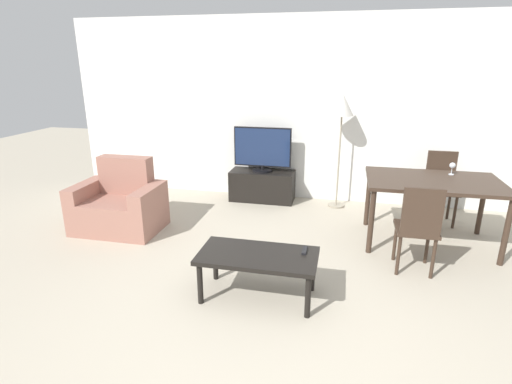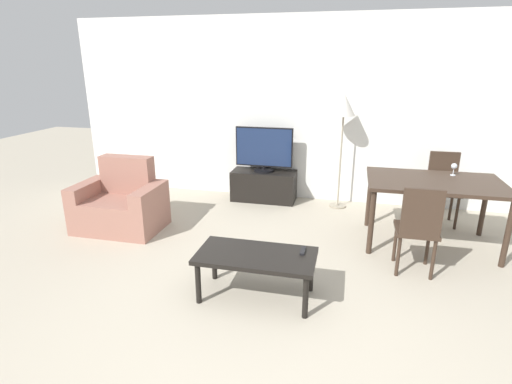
% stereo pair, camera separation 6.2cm
% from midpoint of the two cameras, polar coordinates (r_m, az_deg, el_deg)
% --- Properties ---
extents(ground_plane, '(18.00, 18.00, 0.00)m').
position_cam_midpoint_polar(ground_plane, '(3.14, 0.75, -22.56)').
color(ground_plane, '#B2A893').
extents(wall_back, '(7.66, 0.06, 2.70)m').
position_cam_midpoint_polar(wall_back, '(6.08, 8.15, 11.35)').
color(wall_back, white).
rests_on(wall_back, ground_plane).
extents(armchair, '(1.05, 0.72, 0.90)m').
position_cam_midpoint_polar(armchair, '(5.36, -19.19, -1.87)').
color(armchair, '#9E6B5B').
rests_on(armchair, ground_plane).
extents(tv_stand, '(0.97, 0.42, 0.46)m').
position_cam_midpoint_polar(tv_stand, '(6.14, 0.62, 0.91)').
color(tv_stand, black).
rests_on(tv_stand, ground_plane).
extents(tv, '(0.86, 0.30, 0.67)m').
position_cam_midpoint_polar(tv, '(6.00, 0.63, 6.08)').
color(tv, black).
rests_on(tv, tv_stand).
extents(coffee_table, '(1.06, 0.54, 0.43)m').
position_cam_midpoint_polar(coffee_table, '(3.59, -0.24, -9.56)').
color(coffee_table, black).
rests_on(coffee_table, ground_plane).
extents(dining_table, '(1.47, 0.95, 0.78)m').
position_cam_midpoint_polar(dining_table, '(4.95, 23.66, 0.70)').
color(dining_table, '#38281E').
rests_on(dining_table, ground_plane).
extents(dining_chair_near, '(0.40, 0.40, 0.93)m').
position_cam_midpoint_polar(dining_chair_near, '(4.23, 21.78, -4.43)').
color(dining_chair_near, '#38281E').
rests_on(dining_chair_near, ground_plane).
extents(dining_chair_far, '(0.40, 0.40, 0.93)m').
position_cam_midpoint_polar(dining_chair_far, '(5.79, 24.59, 1.12)').
color(dining_chair_far, '#38281E').
rests_on(dining_chair_far, ground_plane).
extents(floor_lamp, '(0.32, 0.32, 1.63)m').
position_cam_midpoint_polar(floor_lamp, '(5.74, 11.90, 11.28)').
color(floor_lamp, gray).
rests_on(floor_lamp, ground_plane).
extents(remote_primary, '(0.04, 0.15, 0.02)m').
position_cam_midpoint_polar(remote_primary, '(3.63, 6.45, -8.31)').
color(remote_primary, black).
rests_on(remote_primary, coffee_table).
extents(wine_glass_left, '(0.07, 0.07, 0.15)m').
position_cam_midpoint_polar(wine_glass_left, '(5.21, 25.95, 3.33)').
color(wine_glass_left, silver).
rests_on(wine_glass_left, dining_table).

